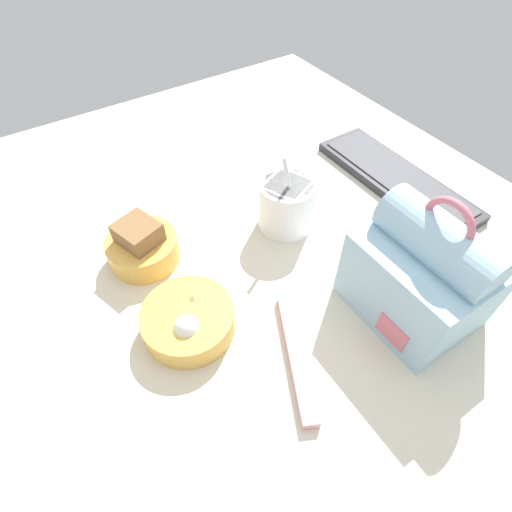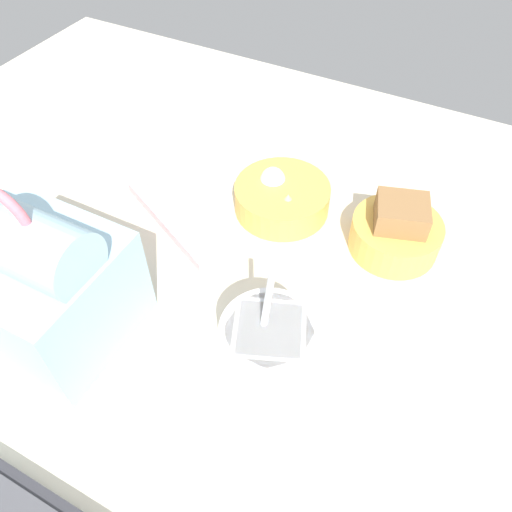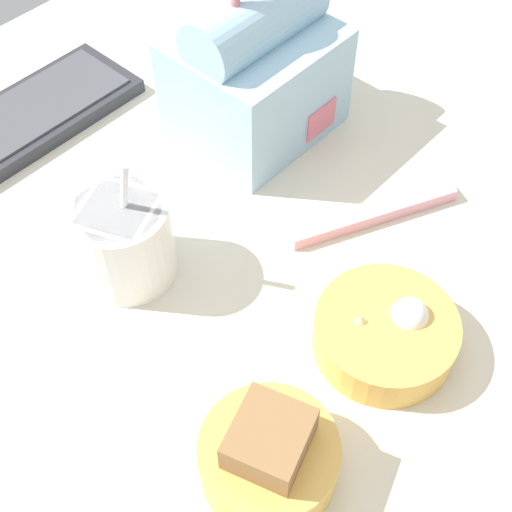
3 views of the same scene
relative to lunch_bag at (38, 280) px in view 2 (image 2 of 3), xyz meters
The scene contains 6 objects.
desk_surface 22.93cm from the lunch_bag, 139.79° to the right, with size 140.00×110.00×2.00cm.
lunch_bag is the anchor object (origin of this frame).
soup_cup 26.29cm from the lunch_bag, 168.18° to the right, with size 10.02×10.02×16.12cm.
bento_bowl_sandwich 44.60cm from the lunch_bag, 136.13° to the right, with size 11.98×11.98×8.05cm.
bento_bowl_snacks 34.63cm from the lunch_bag, 116.34° to the right, with size 13.76×13.76×5.87cm.
chopstick_case 21.47cm from the lunch_bag, 96.96° to the right, with size 19.16×10.97×1.60cm.
Camera 2 is at (-20.72, 32.57, 52.70)cm, focal length 35.00 mm.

